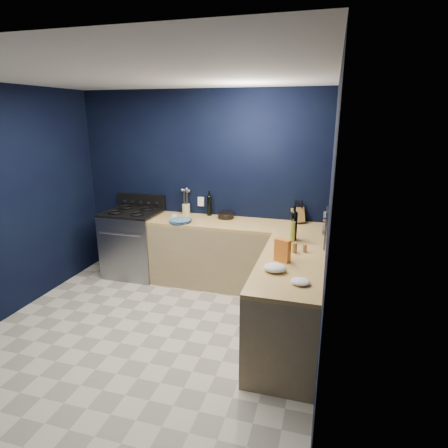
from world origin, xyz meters
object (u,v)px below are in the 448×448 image
(utensil_crock, at_px, (186,209))
(knife_block, at_px, (298,215))
(crouton_bag, at_px, (282,250))
(plate_stack, at_px, (180,221))
(gas_range, at_px, (134,244))

(utensil_crock, bearing_deg, knife_block, -0.74)
(utensil_crock, height_order, crouton_bag, crouton_bag)
(plate_stack, bearing_deg, gas_range, 168.19)
(gas_range, distance_m, knife_block, 2.37)
(knife_block, bearing_deg, gas_range, 155.69)
(crouton_bag, bearing_deg, gas_range, 175.81)
(knife_block, xyz_separation_m, crouton_bag, (-0.02, -1.42, 0.01))
(plate_stack, relative_size, crouton_bag, 1.31)
(utensil_crock, distance_m, crouton_bag, 2.12)
(gas_range, bearing_deg, plate_stack, -11.81)
(gas_range, height_order, knife_block, knife_block)
(gas_range, bearing_deg, utensil_crock, 20.56)
(utensil_crock, bearing_deg, plate_stack, -79.20)
(gas_range, distance_m, utensil_crock, 0.92)
(gas_range, distance_m, plate_stack, 0.94)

